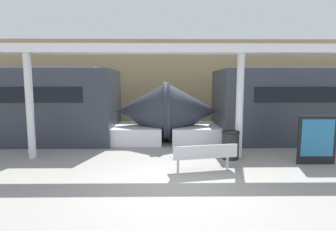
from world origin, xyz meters
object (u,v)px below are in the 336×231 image
object	(u,v)px
bench_near	(204,155)
support_column_far	(30,107)
support_column_near	(240,107)
poster_board	(317,140)
trash_bin	(230,145)

from	to	relation	value
bench_near	support_column_far	size ratio (longest dim) A/B	0.55
support_column_near	support_column_far	distance (m)	7.00
poster_board	support_column_near	distance (m)	2.54
bench_near	support_column_near	world-z (taller)	support_column_near
bench_near	support_column_far	xyz separation A→B (m)	(-5.61, 1.48, 1.25)
trash_bin	support_column_far	bearing A→B (deg)	178.35
support_column_near	support_column_far	xyz separation A→B (m)	(-7.00, 0.00, 0.00)
poster_board	support_column_far	xyz separation A→B (m)	(-9.20, 0.82, 0.97)
poster_board	support_column_far	bearing A→B (deg)	174.89
trash_bin	bench_near	bearing A→B (deg)	-129.70
trash_bin	support_column_far	size ratio (longest dim) A/B	0.27
poster_board	trash_bin	bearing A→B (deg)	165.98
support_column_far	poster_board	bearing A→B (deg)	-5.11
bench_near	poster_board	xyz separation A→B (m)	(3.59, 0.65, 0.28)
bench_near	poster_board	world-z (taller)	poster_board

